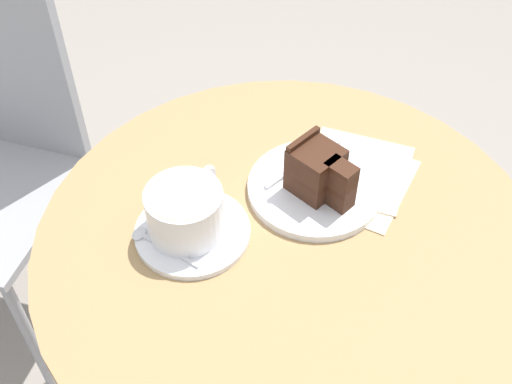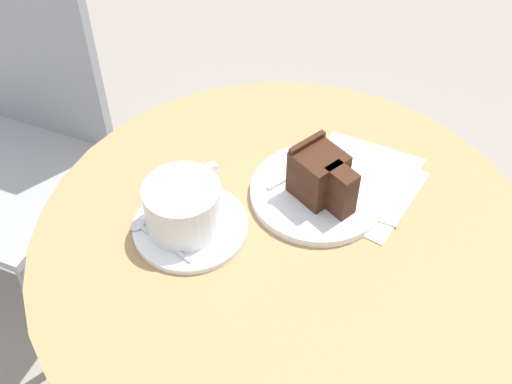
{
  "view_description": "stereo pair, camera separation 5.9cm",
  "coord_description": "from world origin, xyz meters",
  "px_view_note": "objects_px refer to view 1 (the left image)",
  "views": [
    {
      "loc": [
        -0.52,
        -0.19,
        1.41
      ],
      "look_at": [
        0.02,
        0.06,
        0.78
      ],
      "focal_mm": 45.0,
      "sensor_mm": 36.0,
      "label": 1
    },
    {
      "loc": [
        -0.49,
        -0.24,
        1.41
      ],
      "look_at": [
        0.02,
        0.06,
        0.78
      ],
      "focal_mm": 45.0,
      "sensor_mm": 36.0,
      "label": 2
    }
  ],
  "objects_px": {
    "coffee_cup": "(186,210)",
    "napkin": "(354,174)",
    "cake_slice": "(320,172)",
    "saucer": "(193,232)",
    "teaspoon": "(156,243)",
    "cake_plate": "(316,188)",
    "fork": "(310,157)"
  },
  "relations": [
    {
      "from": "cake_plate",
      "to": "napkin",
      "type": "relative_size",
      "value": 1.04
    },
    {
      "from": "coffee_cup",
      "to": "fork",
      "type": "relative_size",
      "value": 0.96
    },
    {
      "from": "saucer",
      "to": "cake_plate",
      "type": "height_order",
      "value": "cake_plate"
    },
    {
      "from": "saucer",
      "to": "teaspoon",
      "type": "bearing_deg",
      "value": 143.68
    },
    {
      "from": "cake_plate",
      "to": "cake_slice",
      "type": "bearing_deg",
      "value": -140.1
    },
    {
      "from": "coffee_cup",
      "to": "cake_slice",
      "type": "bearing_deg",
      "value": -44.52
    },
    {
      "from": "fork",
      "to": "coffee_cup",
      "type": "bearing_deg",
      "value": 173.99
    },
    {
      "from": "saucer",
      "to": "teaspoon",
      "type": "relative_size",
      "value": 1.45
    },
    {
      "from": "teaspoon",
      "to": "napkin",
      "type": "height_order",
      "value": "teaspoon"
    },
    {
      "from": "cake_plate",
      "to": "napkin",
      "type": "xyz_separation_m",
      "value": [
        0.05,
        -0.04,
        -0.0
      ]
    },
    {
      "from": "cake_slice",
      "to": "fork",
      "type": "bearing_deg",
      "value": 31.29
    },
    {
      "from": "saucer",
      "to": "napkin",
      "type": "distance_m",
      "value": 0.25
    },
    {
      "from": "teaspoon",
      "to": "fork",
      "type": "relative_size",
      "value": 0.75
    },
    {
      "from": "coffee_cup",
      "to": "napkin",
      "type": "relative_size",
      "value": 0.74
    },
    {
      "from": "saucer",
      "to": "coffee_cup",
      "type": "relative_size",
      "value": 1.13
    },
    {
      "from": "cake_slice",
      "to": "coffee_cup",
      "type": "bearing_deg",
      "value": 135.48
    },
    {
      "from": "saucer",
      "to": "cake_slice",
      "type": "xyz_separation_m",
      "value": [
        0.14,
        -0.13,
        0.04
      ]
    },
    {
      "from": "cake_slice",
      "to": "fork",
      "type": "xyz_separation_m",
      "value": [
        0.06,
        0.03,
        -0.03
      ]
    },
    {
      "from": "teaspoon",
      "to": "fork",
      "type": "bearing_deg",
      "value": -109.2
    },
    {
      "from": "coffee_cup",
      "to": "cake_slice",
      "type": "distance_m",
      "value": 0.19
    },
    {
      "from": "saucer",
      "to": "fork",
      "type": "bearing_deg",
      "value": -25.71
    },
    {
      "from": "napkin",
      "to": "teaspoon",
      "type": "bearing_deg",
      "value": 141.42
    },
    {
      "from": "cake_slice",
      "to": "napkin",
      "type": "distance_m",
      "value": 0.08
    },
    {
      "from": "coffee_cup",
      "to": "napkin",
      "type": "bearing_deg",
      "value": -40.18
    },
    {
      "from": "teaspoon",
      "to": "cake_plate",
      "type": "bearing_deg",
      "value": -120.84
    },
    {
      "from": "cake_plate",
      "to": "fork",
      "type": "xyz_separation_m",
      "value": [
        0.05,
        0.03,
        0.01
      ]
    },
    {
      "from": "cake_plate",
      "to": "saucer",
      "type": "bearing_deg",
      "value": 139.73
    },
    {
      "from": "coffee_cup",
      "to": "cake_plate",
      "type": "xyz_separation_m",
      "value": [
        0.14,
        -0.13,
        -0.04
      ]
    },
    {
      "from": "fork",
      "to": "napkin",
      "type": "relative_size",
      "value": 0.78
    },
    {
      "from": "cake_plate",
      "to": "cake_slice",
      "type": "xyz_separation_m",
      "value": [
        -0.01,
        -0.01,
        0.04
      ]
    },
    {
      "from": "saucer",
      "to": "cake_plate",
      "type": "xyz_separation_m",
      "value": [
        0.14,
        -0.12,
        0.0
      ]
    },
    {
      "from": "teaspoon",
      "to": "fork",
      "type": "distance_m",
      "value": 0.26
    }
  ]
}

